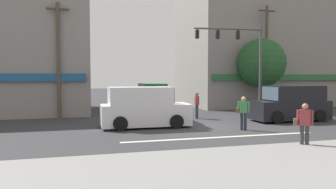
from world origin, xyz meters
The scene contains 15 objects.
ground_plane centered at (0.00, 0.00, 0.00)m, with size 120.00×120.00×0.00m, color #333335.
lane_marking_stripe centered at (0.00, -3.50, 0.00)m, with size 9.00×0.24×0.01m, color silver.
sidewalk_curb centered at (0.00, -8.50, 0.08)m, with size 40.00×5.00×0.16m, color gray.
building_left_block centered at (-10.95, 9.64, 4.07)m, with size 11.42×8.63×8.15m.
building_right_corner centered at (10.56, 11.58, 6.11)m, with size 13.72×9.10×12.23m.
street_tree centered at (7.73, 6.09, 3.71)m, with size 3.78×3.78×5.61m.
utility_pole_near_left centered at (-7.21, 5.23, 3.78)m, with size 1.40×0.22×7.27m.
utility_pole_far_right centered at (8.44, 6.53, 4.28)m, with size 1.40×0.22×8.26m.
traffic_light_mast centered at (5.09, 4.19, 4.30)m, with size 4.86×0.82×6.20m.
van_crossing_center centered at (-2.77, 0.24, 1.01)m, with size 4.62×2.09×2.11m.
van_approaching_near centered at (6.22, 0.31, 1.01)m, with size 4.61×2.06×2.11m.
van_parked_curbside centered at (-0.33, 9.16, 1.01)m, with size 2.13×4.65×2.11m.
pedestrian_foreground_with_bag centered at (1.86, -6.41, 0.95)m, with size 0.62×0.55×1.67m.
pedestrian_mid_crossing centered at (1.77, -2.02, 0.95)m, with size 0.61×0.56×1.67m.
pedestrian_far_side centered at (1.15, 2.78, 0.95)m, with size 0.27×0.57×1.67m.
Camera 1 is at (-6.14, -16.51, 2.63)m, focal length 35.00 mm.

